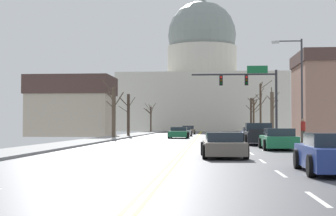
% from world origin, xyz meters
% --- Properties ---
extents(ground, '(20.00, 180.00, 0.20)m').
position_xyz_m(ground, '(0.00, -0.00, 0.02)').
color(ground, '#4A4A4F').
extents(signal_gantry, '(7.91, 0.41, 6.75)m').
position_xyz_m(signal_gantry, '(5.38, 13.10, 4.93)').
color(signal_gantry, '#28282D').
rests_on(signal_gantry, ground).
extents(street_lamp_right, '(2.25, 0.24, 7.62)m').
position_xyz_m(street_lamp_right, '(7.90, 3.54, 4.67)').
color(street_lamp_right, '#333338').
rests_on(street_lamp_right, ground).
extents(capitol_building, '(34.93, 20.22, 30.76)m').
position_xyz_m(capitol_building, '(0.00, 76.97, 10.73)').
color(capitol_building, beige).
rests_on(capitol_building, ground).
extents(sedan_near_00, '(2.13, 4.49, 1.24)m').
position_xyz_m(sedan_near_00, '(5.13, 9.11, 0.58)').
color(sedan_near_00, navy).
rests_on(sedan_near_00, ground).
extents(pickup_truck_near_01, '(2.31, 5.34, 1.57)m').
position_xyz_m(pickup_truck_near_01, '(5.01, 3.06, 0.70)').
color(pickup_truck_near_01, black).
rests_on(pickup_truck_near_01, ground).
extents(sedan_near_02, '(2.02, 4.52, 1.24)m').
position_xyz_m(sedan_near_02, '(5.42, -4.26, 0.58)').
color(sedan_near_02, '#1E7247').
rests_on(sedan_near_02, ground).
extents(sedan_near_03, '(2.09, 4.66, 1.12)m').
position_xyz_m(sedan_near_03, '(2.01, -11.40, 0.54)').
color(sedan_near_03, '#6B6056').
rests_on(sedan_near_03, ground).
extents(sedan_near_04, '(2.15, 4.51, 1.23)m').
position_xyz_m(sedan_near_04, '(5.17, -18.59, 0.58)').
color(sedan_near_04, navy).
rests_on(sedan_near_04, ground).
extents(sedan_oncoming_00, '(2.09, 4.70, 1.17)m').
position_xyz_m(sedan_oncoming_00, '(-1.75, 19.01, 0.55)').
color(sedan_oncoming_00, '#1E7247').
rests_on(sedan_oncoming_00, ground).
extents(sedan_oncoming_01, '(2.09, 4.50, 1.10)m').
position_xyz_m(sedan_oncoming_01, '(-1.67, 28.99, 0.53)').
color(sedan_oncoming_01, silver).
rests_on(sedan_oncoming_01, ground).
extents(sedan_oncoming_02, '(2.16, 4.41, 1.23)m').
position_xyz_m(sedan_oncoming_02, '(-1.61, 40.62, 0.58)').
color(sedan_oncoming_02, '#6B6056').
rests_on(sedan_oncoming_02, ground).
extents(flank_building_00, '(10.05, 7.28, 7.29)m').
position_xyz_m(flank_building_00, '(-15.27, 26.64, 3.71)').
color(flank_building_00, '#B2A38E').
rests_on(flank_building_00, ground).
extents(flank_building_01, '(8.45, 10.29, 10.11)m').
position_xyz_m(flank_building_01, '(16.31, 28.77, 5.10)').
color(flank_building_01, '#8C6656').
rests_on(flank_building_01, ground).
extents(bare_tree_00, '(1.47, 2.31, 5.32)m').
position_xyz_m(bare_tree_00, '(8.25, 21.57, 2.65)').
color(bare_tree_00, brown).
rests_on(bare_tree_00, ground).
extents(bare_tree_01, '(2.28, 2.21, 5.04)m').
position_xyz_m(bare_tree_01, '(-8.65, 53.67, 2.67)').
color(bare_tree_01, '#423328').
rests_on(bare_tree_01, ground).
extents(bare_tree_02, '(1.51, 1.23, 6.29)m').
position_xyz_m(bare_tree_02, '(8.35, 49.65, 3.17)').
color(bare_tree_02, '#423328').
rests_on(bare_tree_02, ground).
extents(bare_tree_03, '(2.15, 2.18, 5.82)m').
position_xyz_m(bare_tree_03, '(-8.33, 17.09, 2.85)').
color(bare_tree_03, brown).
rests_on(bare_tree_03, ground).
extents(bare_tree_04, '(2.37, 1.13, 5.12)m').
position_xyz_m(bare_tree_04, '(7.85, 39.47, 2.89)').
color(bare_tree_04, '#4C3D2D').
rests_on(bare_tree_04, ground).
extents(bare_tree_05, '(1.91, 2.20, 4.83)m').
position_xyz_m(bare_tree_05, '(-7.95, 24.34, 2.64)').
color(bare_tree_05, '#423328').
rests_on(bare_tree_05, ground).
extents(bare_tree_06, '(2.24, 2.17, 7.00)m').
position_xyz_m(bare_tree_06, '(8.05, 31.60, 3.74)').
color(bare_tree_06, '#4C3D2D').
rests_on(bare_tree_06, ground).
extents(pedestrian_00, '(0.35, 0.34, 1.75)m').
position_xyz_m(pedestrian_00, '(8.22, 3.28, 1.11)').
color(pedestrian_00, '#4C4238').
rests_on(pedestrian_00, ground).
extents(bicycle_parked, '(0.12, 1.77, 0.85)m').
position_xyz_m(bicycle_parked, '(7.68, -4.74, 0.49)').
color(bicycle_parked, black).
rests_on(bicycle_parked, ground).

